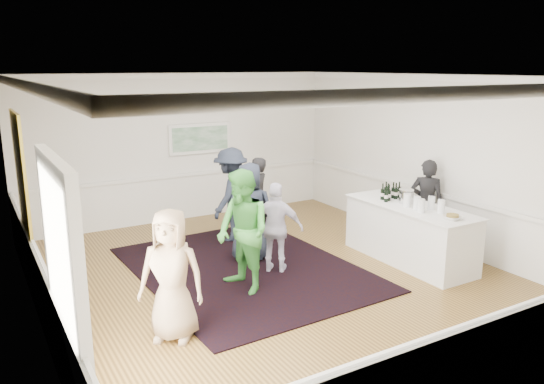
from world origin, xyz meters
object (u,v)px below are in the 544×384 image
guest_dark_a (231,195)px  ice_bucket (406,197)px  guest_navy (250,212)px  serving_table (409,233)px  guest_tan (171,275)px  nut_bowl (452,217)px  guest_dark_b (257,198)px  guest_green (243,232)px  guest_lilac (276,228)px  bartender (426,204)px

guest_dark_a → ice_bucket: size_ratio=7.03×
guest_dark_a → guest_navy: bearing=41.4°
serving_table → guest_tan: bearing=-173.5°
ice_bucket → nut_bowl: ice_bucket is taller
guest_dark_b → ice_bucket: guest_dark_b is taller
guest_green → guest_lilac: bearing=108.4°
guest_lilac → nut_bowl: (2.22, -1.66, 0.28)m
guest_dark_a → guest_dark_b: 0.52m
guest_dark_a → guest_dark_b: size_ratio=1.13×
guest_lilac → guest_dark_b: 1.81m
guest_tan → guest_dark_b: size_ratio=1.04×
guest_green → guest_dark_a: bearing=150.3°
bartender → guest_lilac: (-3.05, 0.34, -0.08)m
guest_tan → ice_bucket: size_ratio=6.47×
guest_dark_b → nut_bowl: bearing=87.1°
bartender → guest_dark_a: guest_dark_a is taller
guest_tan → guest_green: bearing=67.6°
ice_bucket → guest_dark_a: bearing=132.4°
guest_dark_b → serving_table: bearing=95.6°
ice_bucket → nut_bowl: size_ratio=0.93×
serving_table → ice_bucket: ice_bucket is taller
guest_lilac → bartender: bearing=-146.8°
bartender → guest_dark_b: bearing=16.3°
guest_green → guest_navy: (0.71, 1.14, -0.07)m
guest_dark_a → guest_dark_b: bearing=124.9°
guest_lilac → nut_bowl: 2.79m
guest_lilac → guest_dark_b: size_ratio=0.93×
guest_lilac → ice_bucket: (2.30, -0.56, 0.36)m
ice_bucket → serving_table: bearing=-102.7°
guest_tan → guest_navy: size_ratio=0.97×
bartender → guest_dark_a: 3.69m
guest_green → guest_dark_a: size_ratio=1.02×
guest_dark_a → serving_table: bearing=91.0°
guest_tan → serving_table: bearing=43.5°
bartender → nut_bowl: bearing=114.1°
guest_green → guest_dark_b: (1.39, 2.12, -0.12)m
guest_tan → bartender: bearing=46.7°
ice_bucket → nut_bowl: (-0.08, -1.10, -0.08)m
guest_dark_b → guest_navy: (-0.68, -0.99, 0.06)m
serving_table → nut_bowl: (-0.04, -0.93, 0.54)m
nut_bowl → guest_tan: bearing=174.7°
guest_dark_a → guest_tan: bearing=14.2°
serving_table → guest_green: bearing=173.9°
guest_navy → nut_bowl: size_ratio=6.19×
serving_table → bartender: 0.94m
bartender → guest_tan: same height
bartender → guest_dark_b: bartender is taller
bartender → nut_bowl: 1.57m
guest_lilac → ice_bucket: guest_lilac is taller
serving_table → guest_navy: (-2.36, 1.47, 0.36)m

